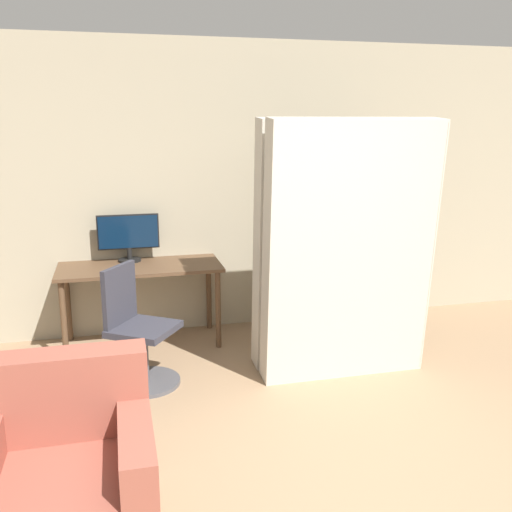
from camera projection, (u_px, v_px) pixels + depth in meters
The scene contains 8 objects.
wall_back at pixel (234, 188), 5.42m from camera, with size 8.00×0.06×2.70m.
desk at pixel (140, 276), 5.04m from camera, with size 1.42×0.62×0.73m.
monitor at pixel (128, 235), 5.12m from camera, with size 0.55×0.21×0.43m.
office_chair at pixel (138, 337), 4.32m from camera, with size 0.61×0.61×0.92m.
bookshelf at pixel (333, 238), 5.64m from camera, with size 0.76×0.26×1.72m.
mattress_near at pixel (350, 253), 4.30m from camera, with size 1.31×0.37×2.00m.
mattress_far at pixel (336, 245), 4.57m from camera, with size 1.31×0.36×2.00m.
armchair at pixel (64, 476), 2.73m from camera, with size 0.85×0.80×0.85m.
Camera 1 is at (-1.11, -1.93, 1.97)m, focal length 40.00 mm.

